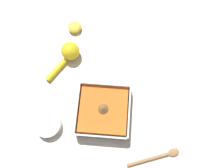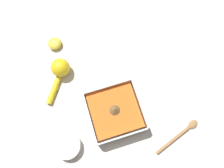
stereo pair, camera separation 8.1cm
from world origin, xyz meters
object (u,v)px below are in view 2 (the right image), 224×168
(lemon_half, at_px, (54,44))
(wooden_spoon, at_px, (179,135))
(square_dish, at_px, (114,112))
(lemon_squeezer, at_px, (59,71))
(spice_bowl, at_px, (67,146))

(lemon_half, relative_size, wooden_spoon, 0.29)
(square_dish, relative_size, lemon_squeezer, 1.20)
(square_dish, xyz_separation_m, lemon_half, (-0.33, -0.15, -0.01))
(square_dish, bearing_deg, lemon_half, -156.20)
(square_dish, xyz_separation_m, lemon_squeezer, (-0.21, -0.15, 0.01))
(lemon_half, xyz_separation_m, wooden_spoon, (0.48, 0.35, -0.01))
(lemon_squeezer, bearing_deg, spice_bowl, -154.23)
(square_dish, xyz_separation_m, wooden_spoon, (0.15, 0.20, -0.02))
(lemon_half, bearing_deg, lemon_squeezer, -2.55)
(lemon_squeezer, bearing_deg, square_dish, -109.83)
(square_dish, bearing_deg, spice_bowl, -71.79)
(lemon_squeezer, distance_m, lemon_half, 0.13)
(wooden_spoon, bearing_deg, lemon_squeezer, 115.62)
(spice_bowl, bearing_deg, square_dish, 108.21)
(square_dish, relative_size, lemon_half, 3.52)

